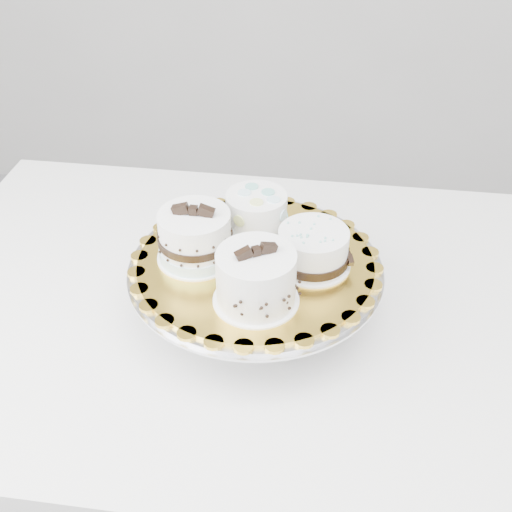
# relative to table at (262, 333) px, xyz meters

# --- Properties ---
(table) EXTENTS (1.27, 0.88, 0.75)m
(table) POSITION_rel_table_xyz_m (0.00, 0.00, 0.00)
(table) COLOR white
(table) RESTS_ON floor
(cake_stand) EXTENTS (0.39, 0.39, 0.11)m
(cake_stand) POSITION_rel_table_xyz_m (-0.01, -0.04, 0.15)
(cake_stand) COLOR gray
(cake_stand) RESTS_ON table
(cake_board) EXTENTS (0.37, 0.37, 0.01)m
(cake_board) POSITION_rel_table_xyz_m (-0.01, -0.04, 0.19)
(cake_board) COLOR gold
(cake_board) RESTS_ON cake_stand
(cake_swirl) EXTENTS (0.15, 0.15, 0.10)m
(cake_swirl) POSITION_rel_table_xyz_m (0.00, -0.13, 0.23)
(cake_swirl) COLOR white
(cake_swirl) RESTS_ON cake_board
(cake_banded) EXTENTS (0.12, 0.12, 0.10)m
(cake_banded) POSITION_rel_table_xyz_m (-0.10, -0.04, 0.22)
(cake_banded) COLOR white
(cake_banded) RESTS_ON cake_board
(cake_dots) EXTENTS (0.12, 0.12, 0.07)m
(cake_dots) POSITION_rel_table_xyz_m (-0.01, 0.04, 0.22)
(cake_dots) COLOR white
(cake_dots) RESTS_ON cake_board
(cake_ribbon) EXTENTS (0.13, 0.13, 0.06)m
(cake_ribbon) POSITION_rel_table_xyz_m (0.08, -0.04, 0.22)
(cake_ribbon) COLOR white
(cake_ribbon) RESTS_ON cake_board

